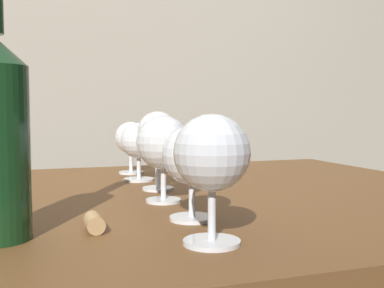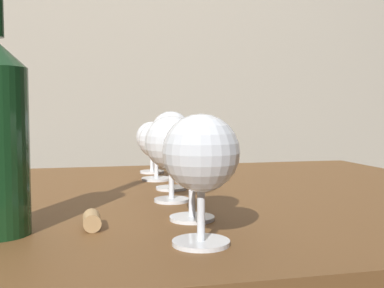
% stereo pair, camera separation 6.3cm
% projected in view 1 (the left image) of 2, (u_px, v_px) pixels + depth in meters
% --- Properties ---
extents(back_wall, '(5.00, 0.08, 2.60)m').
position_uv_depth(back_wall, '(53.00, 9.00, 1.84)').
color(back_wall, '#B2A893').
rests_on(back_wall, ground_plane).
extents(dining_table, '(1.44, 0.89, 0.76)m').
position_uv_depth(dining_table, '(92.00, 249.00, 0.81)').
color(dining_table, brown).
rests_on(dining_table, ground_plane).
extents(wine_glass_amber, '(0.09, 0.09, 0.14)m').
position_uv_depth(wine_glass_amber, '(212.00, 156.00, 0.52)').
color(wine_glass_amber, white).
rests_on(wine_glass_amber, dining_table).
extents(wine_glass_port, '(0.08, 0.08, 0.13)m').
position_uv_depth(wine_glass_port, '(192.00, 158.00, 0.63)').
color(wine_glass_port, white).
rests_on(wine_glass_port, dining_table).
extents(wine_glass_pinot, '(0.09, 0.09, 0.14)m').
position_uv_depth(wine_glass_pinot, '(163.00, 144.00, 0.76)').
color(wine_glass_pinot, white).
rests_on(wine_glass_pinot, dining_table).
extents(wine_glass_cabernet, '(0.08, 0.08, 0.15)m').
position_uv_depth(wine_glass_cabernet, '(158.00, 134.00, 0.88)').
color(wine_glass_cabernet, white).
rests_on(wine_glass_cabernet, dining_table).
extents(wine_glass_white, '(0.08, 0.08, 0.12)m').
position_uv_depth(wine_glass_white, '(139.00, 142.00, 0.99)').
color(wine_glass_white, white).
rests_on(wine_glass_white, dining_table).
extents(wine_glass_chardonnay, '(0.07, 0.07, 0.12)m').
position_uv_depth(wine_glass_chardonnay, '(131.00, 138.00, 1.11)').
color(wine_glass_chardonnay, white).
rests_on(wine_glass_chardonnay, dining_table).
extents(cork, '(0.02, 0.04, 0.02)m').
position_uv_depth(cork, '(94.00, 223.00, 0.58)').
color(cork, tan).
rests_on(cork, dining_table).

